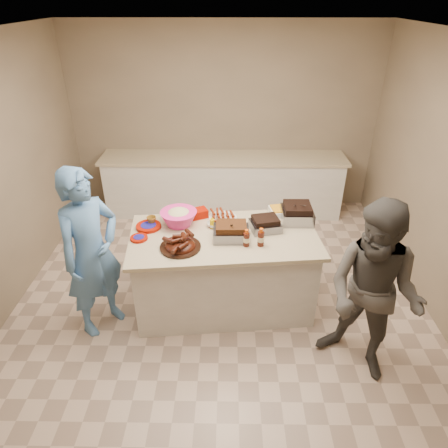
{
  "coord_description": "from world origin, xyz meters",
  "views": [
    {
      "loc": [
        0.09,
        -3.35,
        2.99
      ],
      "look_at": [
        0.04,
        0.08,
        0.99
      ],
      "focal_mm": 32.0,
      "sensor_mm": 36.0,
      "label": 1
    }
  ],
  "objects_px": {
    "plastic_cup": "(152,225)",
    "rib_platter": "(180,248)",
    "bbq_bottle_a": "(246,246)",
    "mustard_bottle": "(212,228)",
    "guest_gray": "(356,365)",
    "coleslaw_bowl": "(179,225)",
    "roasting_pan": "(296,221)",
    "guest_blue": "(106,322)",
    "bbq_bottle_b": "(260,245)",
    "island": "(224,303)"
  },
  "relations": [
    {
      "from": "plastic_cup",
      "to": "rib_platter",
      "type": "bearing_deg",
      "value": -51.37
    },
    {
      "from": "guest_gray",
      "to": "mustard_bottle",
      "type": "bearing_deg",
      "value": -175.22
    },
    {
      "from": "mustard_bottle",
      "to": "guest_gray",
      "type": "xyz_separation_m",
      "value": [
        1.36,
        -0.97,
        -0.89
      ]
    },
    {
      "from": "guest_blue",
      "to": "rib_platter",
      "type": "bearing_deg",
      "value": -47.65
    },
    {
      "from": "guest_gray",
      "to": "coleslaw_bowl",
      "type": "bearing_deg",
      "value": -170.85
    },
    {
      "from": "coleslaw_bowl",
      "to": "plastic_cup",
      "type": "bearing_deg",
      "value": -178.84
    },
    {
      "from": "island",
      "to": "roasting_pan",
      "type": "bearing_deg",
      "value": 15.75
    },
    {
      "from": "coleslaw_bowl",
      "to": "guest_gray",
      "type": "height_order",
      "value": "coleslaw_bowl"
    },
    {
      "from": "roasting_pan",
      "to": "mustard_bottle",
      "type": "bearing_deg",
      "value": -170.0
    },
    {
      "from": "coleslaw_bowl",
      "to": "plastic_cup",
      "type": "distance_m",
      "value": 0.28
    },
    {
      "from": "roasting_pan",
      "to": "bbq_bottle_a",
      "type": "distance_m",
      "value": 0.74
    },
    {
      "from": "bbq_bottle_a",
      "to": "rib_platter",
      "type": "bearing_deg",
      "value": -175.97
    },
    {
      "from": "bbq_bottle_a",
      "to": "plastic_cup",
      "type": "distance_m",
      "value": 1.05
    },
    {
      "from": "roasting_pan",
      "to": "bbq_bottle_b",
      "type": "height_order",
      "value": "bbq_bottle_b"
    },
    {
      "from": "island",
      "to": "guest_blue",
      "type": "height_order",
      "value": "island"
    },
    {
      "from": "guest_blue",
      "to": "bbq_bottle_b",
      "type": "bearing_deg",
      "value": -48.31
    },
    {
      "from": "guest_gray",
      "to": "roasting_pan",
      "type": "bearing_deg",
      "value": 153.0
    },
    {
      "from": "rib_platter",
      "to": "bbq_bottle_b",
      "type": "relative_size",
      "value": 2.08
    },
    {
      "from": "guest_blue",
      "to": "guest_gray",
      "type": "distance_m",
      "value": 2.53
    },
    {
      "from": "bbq_bottle_b",
      "to": "plastic_cup",
      "type": "height_order",
      "value": "bbq_bottle_b"
    },
    {
      "from": "coleslaw_bowl",
      "to": "guest_blue",
      "type": "distance_m",
      "value": 1.28
    },
    {
      "from": "coleslaw_bowl",
      "to": "plastic_cup",
      "type": "height_order",
      "value": "coleslaw_bowl"
    },
    {
      "from": "bbq_bottle_b",
      "to": "mustard_bottle",
      "type": "height_order",
      "value": "bbq_bottle_b"
    },
    {
      "from": "island",
      "to": "mustard_bottle",
      "type": "distance_m",
      "value": 0.91
    },
    {
      "from": "bbq_bottle_a",
      "to": "mustard_bottle",
      "type": "relative_size",
      "value": 1.38
    },
    {
      "from": "island",
      "to": "guest_blue",
      "type": "xyz_separation_m",
      "value": [
        -1.24,
        -0.31,
        0.0
      ]
    },
    {
      "from": "mustard_bottle",
      "to": "guest_gray",
      "type": "height_order",
      "value": "mustard_bottle"
    },
    {
      "from": "roasting_pan",
      "to": "plastic_cup",
      "type": "height_order",
      "value": "roasting_pan"
    },
    {
      "from": "plastic_cup",
      "to": "island",
      "type": "bearing_deg",
      "value": -14.7
    },
    {
      "from": "roasting_pan",
      "to": "bbq_bottle_a",
      "type": "xyz_separation_m",
      "value": [
        -0.55,
        -0.49,
        0.0
      ]
    },
    {
      "from": "island",
      "to": "guest_blue",
      "type": "bearing_deg",
      "value": -171.83
    },
    {
      "from": "coleslaw_bowl",
      "to": "rib_platter",
      "type": "bearing_deg",
      "value": -82.21
    },
    {
      "from": "rib_platter",
      "to": "roasting_pan",
      "type": "distance_m",
      "value": 1.29
    },
    {
      "from": "island",
      "to": "plastic_cup",
      "type": "bearing_deg",
      "value": 159.49
    },
    {
      "from": "guest_blue",
      "to": "guest_gray",
      "type": "height_order",
      "value": "guest_gray"
    },
    {
      "from": "plastic_cup",
      "to": "coleslaw_bowl",
      "type": "bearing_deg",
      "value": 1.16
    },
    {
      "from": "bbq_bottle_b",
      "to": "guest_gray",
      "type": "relative_size",
      "value": 0.11
    },
    {
      "from": "rib_platter",
      "to": "coleslaw_bowl",
      "type": "distance_m",
      "value": 0.44
    },
    {
      "from": "guest_gray",
      "to": "plastic_cup",
      "type": "bearing_deg",
      "value": -166.96
    },
    {
      "from": "island",
      "to": "guest_gray",
      "type": "height_order",
      "value": "island"
    },
    {
      "from": "plastic_cup",
      "to": "guest_blue",
      "type": "bearing_deg",
      "value": -133.71
    },
    {
      "from": "bbq_bottle_a",
      "to": "mustard_bottle",
      "type": "xyz_separation_m",
      "value": [
        -0.34,
        0.33,
        0.0
      ]
    },
    {
      "from": "rib_platter",
      "to": "guest_blue",
      "type": "xyz_separation_m",
      "value": [
        -0.83,
        -0.08,
        -0.89
      ]
    },
    {
      "from": "island",
      "to": "bbq_bottle_b",
      "type": "bearing_deg",
      "value": -32.98
    },
    {
      "from": "rib_platter",
      "to": "roasting_pan",
      "type": "bearing_deg",
      "value": 24.46
    },
    {
      "from": "roasting_pan",
      "to": "plastic_cup",
      "type": "bearing_deg",
      "value": -176.28
    },
    {
      "from": "roasting_pan",
      "to": "coleslaw_bowl",
      "type": "height_order",
      "value": "coleslaw_bowl"
    },
    {
      "from": "rib_platter",
      "to": "guest_gray",
      "type": "distance_m",
      "value": 1.97
    },
    {
      "from": "rib_platter",
      "to": "coleslaw_bowl",
      "type": "relative_size",
      "value": 1.03
    },
    {
      "from": "island",
      "to": "guest_blue",
      "type": "distance_m",
      "value": 1.28
    }
  ]
}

